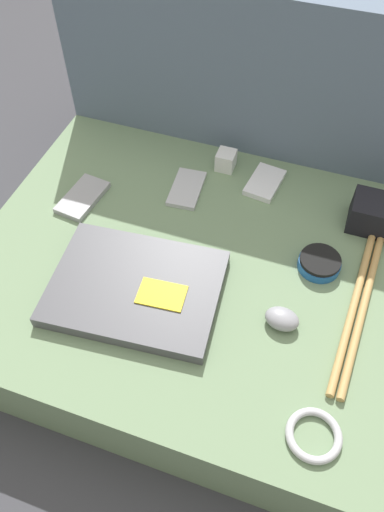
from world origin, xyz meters
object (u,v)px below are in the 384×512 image
phone_silver (265,183)px  computer_mouse (282,319)px  phone_black (83,197)px  laptop (136,288)px  camera_pouch (377,215)px  speaker_puck (319,263)px  phone_small (187,189)px  charger_brick (226,160)px

phone_silver → computer_mouse: bearing=-63.6°
phone_black → computer_mouse: bearing=-12.0°
phone_silver → phone_black: 0.42m
laptop → camera_pouch: size_ratio=3.16×
speaker_puck → phone_black: (-0.54, 0.01, -0.01)m
phone_silver → phone_small: phone_silver is taller
speaker_puck → computer_mouse: bearing=-105.2°
phone_small → charger_brick: charger_brick is taller
phone_small → charger_brick: bearing=54.5°
speaker_puck → phone_black: size_ratio=0.63×
charger_brick → phone_black: bearing=-142.7°
laptop → phone_black: (-0.21, 0.19, -0.01)m
laptop → charger_brick: 0.41m
phone_silver → phone_small: 0.18m
phone_silver → charger_brick: (-0.10, 0.03, 0.02)m
speaker_puck → camera_pouch: 0.18m
camera_pouch → laptop: bearing=-141.7°
computer_mouse → camera_pouch: 0.33m
phone_black → phone_small: (0.21, 0.11, -0.00)m
speaker_puck → phone_small: 0.35m
phone_silver → camera_pouch: 0.26m
phone_small → camera_pouch: 0.42m
computer_mouse → phone_silver: computer_mouse is taller
charger_brick → camera_pouch: bearing=-11.6°
computer_mouse → phone_small: size_ratio=0.54×
phone_small → computer_mouse: bearing=-48.6°
phone_silver → charger_brick: size_ratio=2.56×
laptop → phone_small: (-0.00, 0.30, -0.01)m
speaker_puck → camera_pouch: size_ratio=0.78×
laptop → camera_pouch: camera_pouch is taller
computer_mouse → phone_small: bearing=140.6°
phone_black → charger_brick: charger_brick is taller
phone_black → charger_brick: (0.27, 0.21, 0.02)m
computer_mouse → camera_pouch: bearing=71.1°
phone_black → camera_pouch: bearing=19.1°
phone_silver → camera_pouch: bearing=-2.8°
laptop → speaker_puck: 0.37m
laptop → speaker_puck: bearing=23.4°
laptop → phone_black: bearing=132.8°
speaker_puck → phone_silver: speaker_puck is taller
laptop → phone_silver: laptop is taller
charger_brick → speaker_puck: bearing=-40.2°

